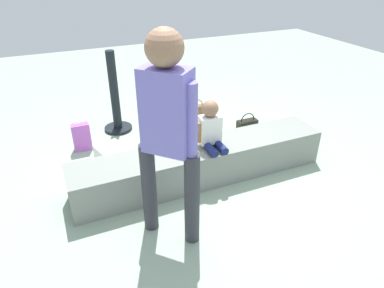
% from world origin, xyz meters
% --- Properties ---
extents(ground_plane, '(12.00, 12.00, 0.00)m').
position_xyz_m(ground_plane, '(0.00, 0.00, 0.00)').
color(ground_plane, '#90A790').
extents(concrete_ledge, '(2.64, 0.46, 0.37)m').
position_xyz_m(concrete_ledge, '(0.00, 0.00, 0.19)').
color(concrete_ledge, gray).
rests_on(concrete_ledge, ground_plane).
extents(child_seated, '(0.28, 0.32, 0.48)m').
position_xyz_m(child_seated, '(0.08, -0.02, 0.59)').
color(child_seated, '#121D52').
rests_on(child_seated, concrete_ledge).
extents(adult_standing, '(0.39, 0.39, 1.68)m').
position_xyz_m(adult_standing, '(-0.57, -0.62, 1.01)').
color(adult_standing, '#2E2F36').
rests_on(adult_standing, ground_plane).
extents(cake_plate, '(0.22, 0.22, 0.07)m').
position_xyz_m(cake_plate, '(-0.18, -0.09, 0.40)').
color(cake_plate, yellow).
rests_on(cake_plate, concrete_ledge).
extents(gift_bag, '(0.20, 0.10, 0.37)m').
position_xyz_m(gift_bag, '(-1.05, 1.11, 0.17)').
color(gift_bag, '#B259BF').
rests_on(gift_bag, ground_plane).
extents(railing_post, '(0.36, 0.36, 1.05)m').
position_xyz_m(railing_post, '(-0.54, 1.46, 0.39)').
color(railing_post, black).
rests_on(railing_post, ground_plane).
extents(water_bottle_near_gift, '(0.07, 0.07, 0.21)m').
position_xyz_m(water_bottle_near_gift, '(-0.09, 1.20, 0.10)').
color(water_bottle_near_gift, silver).
rests_on(water_bottle_near_gift, ground_plane).
extents(party_cup_red, '(0.07, 0.07, 0.10)m').
position_xyz_m(party_cup_red, '(-0.94, 0.45, 0.05)').
color(party_cup_red, red).
rests_on(party_cup_red, ground_plane).
extents(cake_box_white, '(0.37, 0.41, 0.15)m').
position_xyz_m(cake_box_white, '(-0.78, 0.75, 0.07)').
color(cake_box_white, white).
rests_on(cake_box_white, ground_plane).
extents(handbag_black_leather, '(0.26, 0.11, 0.28)m').
position_xyz_m(handbag_black_leather, '(0.97, 0.69, 0.10)').
color(handbag_black_leather, black).
rests_on(handbag_black_leather, ground_plane).
extents(handbag_brown_canvas, '(0.27, 0.10, 0.33)m').
position_xyz_m(handbag_brown_canvas, '(0.51, 1.28, 0.12)').
color(handbag_brown_canvas, brown).
rests_on(handbag_brown_canvas, ground_plane).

